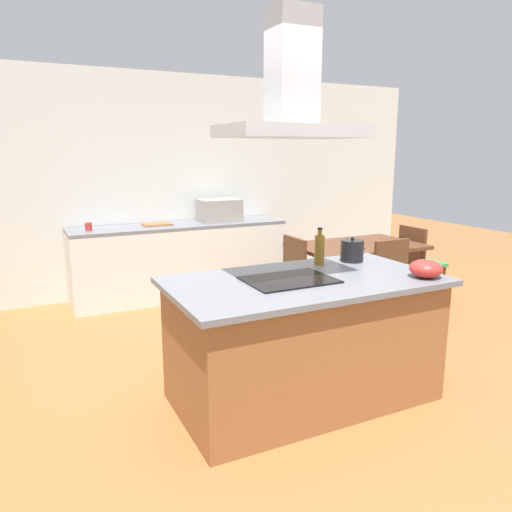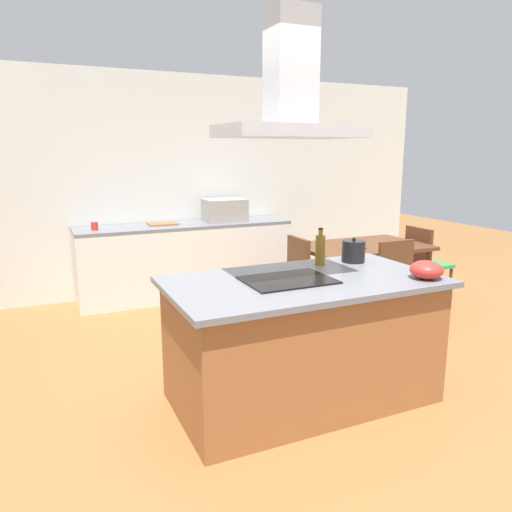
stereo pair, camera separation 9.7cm
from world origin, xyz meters
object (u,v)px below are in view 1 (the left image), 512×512
object	(u,v)px
olive_oil_bottle	(319,249)
mixing_bowl	(426,269)
cooktop	(289,280)
coffee_mug_red	(89,227)
dining_table	(357,252)
countertop_microwave	(219,210)
cutting_board	(157,224)
chair_at_left_end	(286,274)
chair_at_right_end	(418,258)
range_hood	(292,97)
tea_kettle	(352,251)
chair_facing_island	(397,279)

from	to	relation	value
olive_oil_bottle	mixing_bowl	world-z (taller)	olive_oil_bottle
cooktop	coffee_mug_red	world-z (taller)	coffee_mug_red
coffee_mug_red	dining_table	size ratio (longest dim) A/B	0.06
countertop_microwave	cutting_board	size ratio (longest dim) A/B	1.47
cooktop	olive_oil_bottle	distance (m)	0.56
countertop_microwave	olive_oil_bottle	bearing A→B (deg)	-94.31
olive_oil_bottle	coffee_mug_red	xyz separation A→B (m)	(-1.38, 2.52, -0.08)
olive_oil_bottle	chair_at_left_end	bearing A→B (deg)	72.34
chair_at_right_end	olive_oil_bottle	bearing A→B (deg)	-151.68
dining_table	range_hood	size ratio (longest dim) A/B	1.56
coffee_mug_red	chair_at_left_end	bearing A→B (deg)	-37.10
cutting_board	chair_at_right_end	size ratio (longest dim) A/B	0.38
cooktop	cutting_board	bearing A→B (deg)	92.69
olive_oil_bottle	dining_table	xyz separation A→B (m)	(1.29, 1.19, -0.36)
tea_kettle	coffee_mug_red	distance (m)	3.05
countertop_microwave	dining_table	xyz separation A→B (m)	(1.10, -1.38, -0.37)
tea_kettle	coffee_mug_red	xyz separation A→B (m)	(-1.69, 2.54, -0.04)
tea_kettle	range_hood	size ratio (longest dim) A/B	0.26
cooktop	tea_kettle	distance (m)	0.81
cutting_board	chair_facing_island	size ratio (longest dim) A/B	0.38
cooktop	coffee_mug_red	xyz separation A→B (m)	(-0.94, 2.84, 0.04)
olive_oil_bottle	countertop_microwave	size ratio (longest dim) A/B	0.58
chair_facing_island	range_hood	world-z (taller)	range_hood
cooktop	chair_facing_island	xyz separation A→B (m)	(1.74, 0.84, -0.40)
cooktop	cutting_board	distance (m)	2.93
tea_kettle	dining_table	distance (m)	1.59
cooktop	chair_at_left_end	distance (m)	1.76
mixing_bowl	chair_facing_island	world-z (taller)	mixing_bowl
dining_table	chair_at_left_end	bearing A→B (deg)	-180.00
tea_kettle	range_hood	xyz separation A→B (m)	(-0.75, -0.30, 1.11)
mixing_bowl	coffee_mug_red	xyz separation A→B (m)	(-1.84, 3.18, -0.02)
cooktop	cutting_board	xyz separation A→B (m)	(-0.14, 2.93, 0.00)
olive_oil_bottle	chair_facing_island	bearing A→B (deg)	22.09
cooktop	dining_table	world-z (taller)	cooktop
cooktop	coffee_mug_red	size ratio (longest dim) A/B	6.67
coffee_mug_red	chair_at_right_end	xyz separation A→B (m)	(3.59, -1.33, -0.44)
coffee_mug_red	tea_kettle	bearing A→B (deg)	-56.36
mixing_bowl	dining_table	xyz separation A→B (m)	(0.84, 1.85, -0.30)
countertop_microwave	chair_at_right_end	world-z (taller)	countertop_microwave
tea_kettle	chair_at_right_end	xyz separation A→B (m)	(1.91, 1.20, -0.48)
dining_table	chair_facing_island	bearing A→B (deg)	-90.00
mixing_bowl	coffee_mug_red	bearing A→B (deg)	120.01
chair_at_left_end	chair_at_right_end	world-z (taller)	same
cooktop	chair_at_left_end	xyz separation A→B (m)	(0.83, 1.50, -0.40)
countertop_microwave	cooktop	bearing A→B (deg)	-102.58
countertop_microwave	chair_at_right_end	size ratio (longest dim) A/B	0.56
olive_oil_bottle	coffee_mug_red	size ratio (longest dim) A/B	3.23
chair_at_left_end	chair_at_right_end	size ratio (longest dim) A/B	1.00
mixing_bowl	tea_kettle	bearing A→B (deg)	103.06
chair_at_left_end	chair_facing_island	bearing A→B (deg)	-36.01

